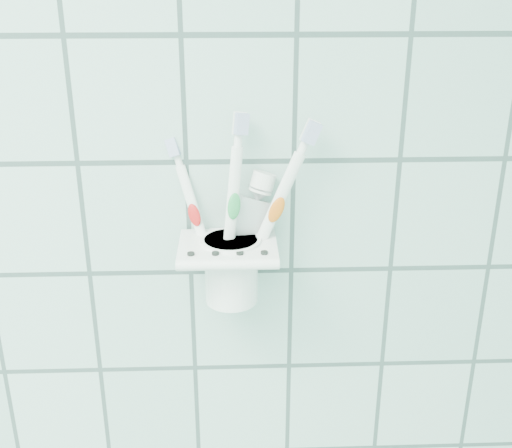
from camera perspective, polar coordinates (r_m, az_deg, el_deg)
holder_bracket at (r=0.73m, az=-2.51°, el=-2.23°), size 0.11×0.10×0.03m
cup at (r=0.74m, az=-2.22°, el=-3.82°), size 0.07×0.07×0.08m
toothbrush_pink at (r=0.72m, az=-3.40°, el=0.54°), size 0.06×0.05×0.19m
toothbrush_blue at (r=0.70m, az=-3.01°, el=1.15°), size 0.04×0.05×0.21m
toothbrush_orange at (r=0.71m, az=-1.77°, el=1.67°), size 0.09×0.03×0.22m
toothpaste_tube at (r=0.73m, az=-2.29°, el=-0.10°), size 0.07×0.04×0.16m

